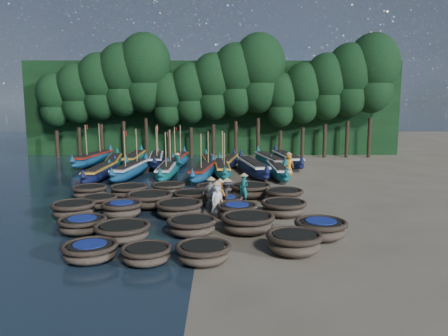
{
  "coord_description": "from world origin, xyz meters",
  "views": [
    {
      "loc": [
        0.93,
        -24.87,
        5.7
      ],
      "look_at": [
        1.1,
        4.14,
        1.3
      ],
      "focal_mm": 35.0,
      "sensor_mm": 36.0,
      "label": 1
    }
  ],
  "objects_px": {
    "coracle_3": "(203,252)",
    "long_boat_12": "(156,160)",
    "coracle_22": "(168,188)",
    "coracle_24": "(250,190)",
    "long_boat_9": "(94,159)",
    "coracle_16": "(149,199)",
    "fisherman_0": "(217,198)",
    "coracle_11": "(122,209)",
    "long_boat_4": "(167,170)",
    "long_boat_15": "(229,162)",
    "fisherman_2": "(220,195)",
    "coracle_21": "(129,191)",
    "coracle_9": "(321,228)",
    "long_boat_5": "(204,171)",
    "long_boat_11": "(135,159)",
    "coracle_13": "(237,210)",
    "fisherman_3": "(227,195)",
    "coracle_17": "(192,197)",
    "coracle_23": "(212,190)",
    "long_boat_3": "(131,170)",
    "fisherman_6": "(289,164)",
    "coracle_2": "(146,254)",
    "fisherman_5": "(178,164)",
    "coracle_8": "(248,222)",
    "long_boat_7": "(252,167)",
    "coracle_12": "(179,209)",
    "coracle_7": "(192,226)",
    "coracle_15": "(99,202)",
    "long_boat_8": "(278,170)",
    "long_boat_10": "(114,162)",
    "coracle_6": "(122,232)",
    "coracle_18": "(227,202)",
    "long_boat_6": "(222,169)",
    "coracle_5": "(82,224)",
    "coracle_10": "(74,209)",
    "coracle_1": "(90,251)",
    "coracle_4": "(294,242)",
    "long_boat_14": "(209,162)",
    "coracle_19": "(284,195)",
    "fisherman_4": "(211,193)",
    "coracle_20": "(90,192)",
    "long_boat_2": "(101,172)",
    "long_boat_13": "(177,161)",
    "long_boat_17": "(287,159)"
  },
  "relations": [
    {
      "from": "coracle_2",
      "to": "long_boat_2",
      "type": "xyz_separation_m",
      "value": [
        -6.32,
        17.23,
        0.17
      ]
    },
    {
      "from": "fisherman_3",
      "to": "long_boat_5",
      "type": "bearing_deg",
      "value": 2.35
    },
    {
      "from": "long_boat_15",
      "to": "fisherman_2",
      "type": "xyz_separation_m",
      "value": [
        -0.72,
        -15.42,
        0.38
      ]
    },
    {
      "from": "coracle_2",
      "to": "long_boat_9",
      "type": "relative_size",
      "value": 0.23
    },
    {
      "from": "long_boat_9",
      "to": "fisherman_6",
      "type": "relative_size",
      "value": 4.45
    },
    {
      "from": "coracle_19",
      "to": "long_boat_14",
      "type": "height_order",
      "value": "long_boat_14"
    },
    {
      "from": "coracle_17",
      "to": "coracle_23",
      "type": "bearing_deg",
      "value": 59.62
    },
    {
      "from": "long_boat_10",
      "to": "long_boat_17",
      "type": "height_order",
      "value": "long_boat_17"
    },
    {
      "from": "coracle_18",
      "to": "coracle_24",
      "type": "height_order",
      "value": "coracle_24"
    },
    {
      "from": "coracle_20",
      "to": "coracle_19",
      "type": "bearing_deg",
      "value": -5.97
    },
    {
      "from": "coracle_22",
      "to": "long_boat_7",
      "type": "distance_m",
      "value": 9.28
    },
    {
      "from": "coracle_3",
      "to": "long_boat_12",
      "type": "xyz_separation_m",
      "value": [
        -5.19,
        23.93,
        0.17
      ]
    },
    {
      "from": "coracle_13",
      "to": "fisherman_3",
      "type": "bearing_deg",
      "value": 107.74
    },
    {
      "from": "coracle_6",
      "to": "coracle_15",
      "type": "bearing_deg",
      "value": 114.31
    },
    {
      "from": "coracle_18",
      "to": "long_boat_6",
      "type": "bearing_deg",
      "value": 91.28
    },
    {
      "from": "coracle_13",
      "to": "coracle_19",
      "type": "relative_size",
      "value": 0.88
    },
    {
      "from": "long_boat_13",
      "to": "coracle_21",
      "type": "bearing_deg",
      "value": -93.11
    },
    {
      "from": "long_boat_10",
      "to": "fisherman_5",
      "type": "relative_size",
      "value": 4.35
    },
    {
      "from": "coracle_7",
      "to": "fisherman_5",
      "type": "xyz_separation_m",
      "value": [
        -2.2,
        16.08,
        0.42
      ]
    },
    {
      "from": "coracle_7",
      "to": "long_boat_3",
      "type": "relative_size",
      "value": 0.27
    },
    {
      "from": "coracle_11",
      "to": "long_boat_4",
      "type": "bearing_deg",
      "value": 86.15
    },
    {
      "from": "long_boat_5",
      "to": "long_boat_11",
      "type": "bearing_deg",
      "value": 142.87
    },
    {
      "from": "coracle_2",
      "to": "fisherman_2",
      "type": "xyz_separation_m",
      "value": [
        2.58,
        7.44,
        0.51
      ]
    },
    {
      "from": "coracle_21",
      "to": "coracle_9",
      "type": "bearing_deg",
      "value": -39.78
    },
    {
      "from": "coracle_2",
      "to": "coracle_5",
      "type": "xyz_separation_m",
      "value": [
        -3.41,
        3.67,
        0.03
      ]
    },
    {
      "from": "long_boat_7",
      "to": "long_boat_11",
      "type": "bearing_deg",
      "value": 143.22
    },
    {
      "from": "coracle_7",
      "to": "coracle_19",
      "type": "height_order",
      "value": "coracle_19"
    },
    {
      "from": "coracle_5",
      "to": "coracle_17",
      "type": "relative_size",
      "value": 1.15
    },
    {
      "from": "fisherman_2",
      "to": "fisherman_6",
      "type": "distance_m",
      "value": 12.42
    },
    {
      "from": "coracle_13",
      "to": "coracle_16",
      "type": "height_order",
      "value": "coracle_16"
    },
    {
      "from": "coracle_1",
      "to": "coracle_4",
      "type": "bearing_deg",
      "value": 5.19
    },
    {
      "from": "coracle_2",
      "to": "coracle_7",
      "type": "bearing_deg",
      "value": 67.62
    },
    {
      "from": "coracle_16",
      "to": "fisherman_0",
      "type": "height_order",
      "value": "fisherman_0"
    },
    {
      "from": "long_boat_3",
      "to": "fisherman_6",
      "type": "distance_m",
      "value": 12.14
    },
    {
      "from": "coracle_12",
      "to": "long_boat_15",
      "type": "xyz_separation_m",
      "value": [
        2.75,
        16.57,
        0.04
      ]
    },
    {
      "from": "fisherman_0",
      "to": "fisherman_4",
      "type": "xyz_separation_m",
      "value": [
        -0.31,
        0.89,
        0.04
      ]
    },
    {
      "from": "coracle_15",
      "to": "long_boat_8",
      "type": "bearing_deg",
      "value": 42.15
    },
    {
      "from": "coracle_24",
      "to": "long_boat_9",
      "type": "xyz_separation_m",
      "value": [
        -13.37,
        13.69,
        0.13
      ]
    },
    {
      "from": "coracle_24",
      "to": "long_boat_6",
      "type": "bearing_deg",
      "value": 101.94
    },
    {
      "from": "coracle_5",
      "to": "long_boat_6",
      "type": "distance_m",
      "value": 16.43
    },
    {
      "from": "long_boat_15",
      "to": "fisherman_5",
      "type": "height_order",
      "value": "fisherman_5"
    },
    {
      "from": "coracle_1",
      "to": "coracle_7",
      "type": "height_order",
      "value": "coracle_7"
    },
    {
      "from": "coracle_10",
      "to": "fisherman_4",
      "type": "distance_m",
      "value": 6.92
    },
    {
      "from": "coracle_18",
      "to": "long_boat_14",
      "type": "distance_m",
      "value": 15.16
    },
    {
      "from": "coracle_4",
      "to": "long_boat_8",
      "type": "height_order",
      "value": "long_boat_8"
    },
    {
      "from": "coracle_18",
      "to": "coracle_19",
      "type": "distance_m",
      "value": 3.46
    },
    {
      "from": "long_boat_12",
      "to": "fisherman_6",
      "type": "bearing_deg",
      "value": -32.03
    },
    {
      "from": "coracle_10",
      "to": "coracle_11",
      "type": "bearing_deg",
      "value": 2.92
    },
    {
      "from": "coracle_22",
      "to": "coracle_24",
      "type": "relative_size",
      "value": 0.86
    },
    {
      "from": "fisherman_5",
      "to": "coracle_8",
      "type": "bearing_deg",
      "value": 169.62
    }
  ]
}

